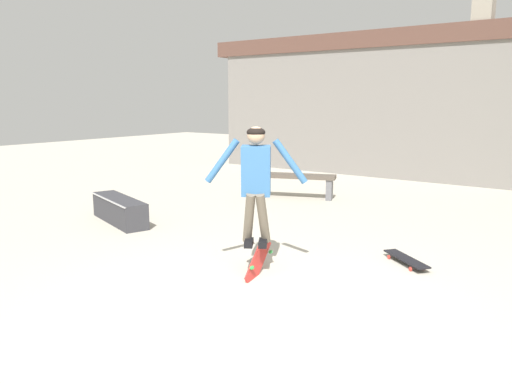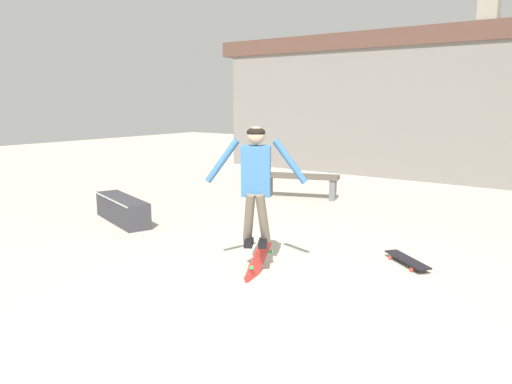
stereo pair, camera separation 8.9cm
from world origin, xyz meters
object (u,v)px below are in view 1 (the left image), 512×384
object	(u,v)px
park_bench	(297,181)
skate_ledge	(120,210)
skateboard_flipping	(259,260)
skateboard_resting	(406,259)
skater	(256,176)

from	to	relation	value
park_bench	skate_ledge	world-z (taller)	park_bench
skate_ledge	skateboard_flipping	xyz separation A→B (m)	(3.39, -0.64, -0.07)
park_bench	skateboard_flipping	world-z (taller)	park_bench
skateboard_flipping	skate_ledge	bearing A→B (deg)	-119.39
skateboard_flipping	skateboard_resting	size ratio (longest dim) A/B	1.15
skateboard_flipping	skater	bearing A→B (deg)	-84.92
skateboard_resting	skateboard_flipping	bearing A→B (deg)	82.03
skater	skateboard_resting	bearing A→B (deg)	101.92
skate_ledge	skater	world-z (taller)	skater
skateboard_flipping	skateboard_resting	xyz separation A→B (m)	(1.37, 1.34, -0.08)
skater	skateboard_flipping	world-z (taller)	skater
skate_ledge	skateboard_resting	size ratio (longest dim) A/B	2.20
park_bench	skate_ledge	size ratio (longest dim) A/B	1.01
skateboard_resting	park_bench	bearing A→B (deg)	-3.00
skater	skate_ledge	bearing A→B (deg)	-133.16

